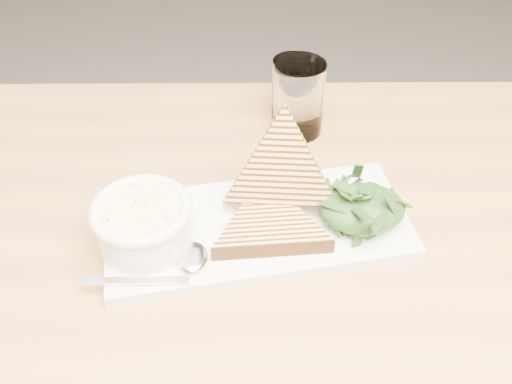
{
  "coord_description": "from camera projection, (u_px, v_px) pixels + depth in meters",
  "views": [
    {
      "loc": [
        -0.13,
        -0.25,
        1.25
      ],
      "look_at": [
        -0.07,
        0.26,
        0.78
      ],
      "focal_mm": 40.0,
      "sensor_mm": 36.0,
      "label": 1
    }
  ],
  "objects": [
    {
      "name": "table_leg_br",
      "position": [
        501.0,
        235.0,
        1.24
      ],
      "size": [
        0.06,
        0.06,
        0.69
      ],
      "primitive_type": "cylinder",
      "color": "#B07D41",
      "rests_on": "ground"
    },
    {
      "name": "table_top",
      "position": [
        309.0,
        251.0,
        0.72
      ],
      "size": [
        1.17,
        0.84,
        0.04
      ],
      "primitive_type": "cube",
      "rotation": [
        0.0,
        0.0,
        -0.1
      ],
      "color": "#B07D41",
      "rests_on": "ground"
    },
    {
      "name": "arugula_pile",
      "position": [
        363.0,
        204.0,
        0.69
      ],
      "size": [
        0.11,
        0.1,
        0.05
      ],
      "primitive_type": null,
      "color": "#284F1E",
      "rests_on": "platter"
    },
    {
      "name": "sandwich_flat",
      "position": [
        269.0,
        225.0,
        0.69
      ],
      "size": [
        0.17,
        0.17,
        0.02
      ],
      "primitive_type": null,
      "rotation": [
        0.0,
        0.0,
        -0.02
      ],
      "color": "tan",
      "rests_on": "platter"
    },
    {
      "name": "sandwich_lean",
      "position": [
        282.0,
        171.0,
        0.7
      ],
      "size": [
        0.19,
        0.18,
        0.19
      ],
      "primitive_type": null,
      "rotation": [
        1.14,
        0.0,
        -0.17
      ],
      "color": "tan",
      "rests_on": "sandwich_flat"
    },
    {
      "name": "soup",
      "position": [
        141.0,
        211.0,
        0.65
      ],
      "size": [
        0.09,
        0.09,
        0.01
      ],
      "primitive_type": "cylinder",
      "color": "#FDEFA5",
      "rests_on": "soup_bowl"
    },
    {
      "name": "soup_bowl",
      "position": [
        144.0,
        227.0,
        0.67
      ],
      "size": [
        0.11,
        0.11,
        0.04
      ],
      "primitive_type": "cylinder",
      "color": "white",
      "rests_on": "platter"
    },
    {
      "name": "glass_near",
      "position": [
        299.0,
        98.0,
        0.84
      ],
      "size": [
        0.07,
        0.07,
        0.11
      ],
      "primitive_type": "cylinder",
      "color": "white",
      "rests_on": "table_top"
    },
    {
      "name": "glass_far",
      "position": [
        293.0,
        90.0,
        0.87
      ],
      "size": [
        0.06,
        0.06,
        0.1
      ],
      "primitive_type": "cylinder",
      "color": "white",
      "rests_on": "table_top"
    },
    {
      "name": "table_leg_bl",
      "position": [
        27.0,
        274.0,
        1.16
      ],
      "size": [
        0.06,
        0.06,
        0.69
      ],
      "primitive_type": "cylinder",
      "color": "#B07D41",
      "rests_on": "ground"
    },
    {
      "name": "spoon_bowl",
      "position": [
        192.0,
        257.0,
        0.66
      ],
      "size": [
        0.04,
        0.05,
        0.01
      ],
      "primitive_type": "ellipsoid",
      "rotation": [
        0.0,
        0.0,
        -0.09
      ],
      "color": "silver",
      "rests_on": "platter"
    },
    {
      "name": "platter",
      "position": [
        258.0,
        227.0,
        0.71
      ],
      "size": [
        0.39,
        0.2,
        0.02
      ],
      "primitive_type": "cube",
      "rotation": [
        0.0,
        0.0,
        0.08
      ],
      "color": "white",
      "rests_on": "table_top"
    },
    {
      "name": "salad_base",
      "position": [
        362.0,
        208.0,
        0.7
      ],
      "size": [
        0.11,
        0.08,
        0.04
      ],
      "primitive_type": "ellipsoid",
      "color": "#1B3C14",
      "rests_on": "platter"
    },
    {
      "name": "spoon_handle",
      "position": [
        134.0,
        281.0,
        0.63
      ],
      "size": [
        0.12,
        0.02,
        0.0
      ],
      "primitive_type": "cube",
      "rotation": [
        0.0,
        0.0,
        -0.09
      ],
      "color": "silver",
      "rests_on": "platter"
    },
    {
      "name": "bowl_rim",
      "position": [
        141.0,
        210.0,
        0.65
      ],
      "size": [
        0.12,
        0.12,
        0.01
      ],
      "primitive_type": "torus",
      "color": "white",
      "rests_on": "soup_bowl"
    }
  ]
}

